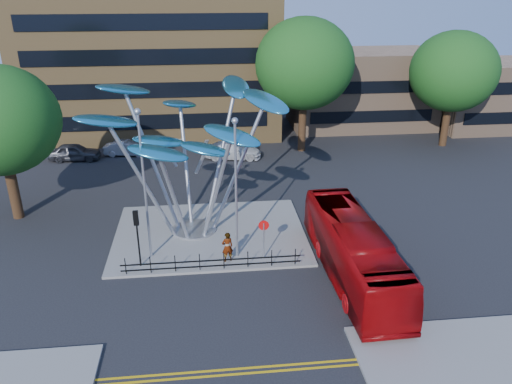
{
  "coord_description": "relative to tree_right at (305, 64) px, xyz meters",
  "views": [
    {
      "loc": [
        -1.13,
        -22.27,
        15.2
      ],
      "look_at": [
        1.72,
        4.0,
        3.73
      ],
      "focal_mm": 35.0,
      "sensor_mm": 36.0,
      "label": 1
    }
  ],
  "objects": [
    {
      "name": "ground",
      "position": [
        -8.0,
        -22.0,
        -8.04
      ],
      "size": [
        120.0,
        120.0,
        0.0
      ],
      "primitive_type": "plane",
      "color": "black",
      "rests_on": "ground"
    },
    {
      "name": "low_building_far",
      "position": [
        22.0,
        6.0,
        -4.54
      ],
      "size": [
        12.0,
        8.0,
        7.0
      ],
      "primitive_type": "cube",
      "color": "#A27E5F",
      "rests_on": "ground"
    },
    {
      "name": "no_entry_sign_island",
      "position": [
        -6.0,
        -19.48,
        -6.22
      ],
      "size": [
        0.6,
        0.1,
        2.45
      ],
      "color": "#9EA0A5",
      "rests_on": "traffic_island"
    },
    {
      "name": "low_building_near",
      "position": [
        8.0,
        8.0,
        -4.04
      ],
      "size": [
        15.0,
        8.0,
        8.0
      ],
      "primitive_type": "cube",
      "color": "#A27E5F",
      "rests_on": "ground"
    },
    {
      "name": "red_bus",
      "position": [
        -1.4,
        -21.62,
        -6.43
      ],
      "size": [
        3.03,
        11.6,
        3.21
      ],
      "primitive_type": "imported",
      "rotation": [
        0.0,
        0.0,
        0.03
      ],
      "color": "#990709",
      "rests_on": "ground"
    },
    {
      "name": "parked_car_left",
      "position": [
        -20.71,
        -0.51,
        -7.28
      ],
      "size": [
        4.51,
        1.93,
        1.52
      ],
      "primitive_type": "imported",
      "rotation": [
        0.0,
        0.0,
        1.54
      ],
      "color": "#393A3F",
      "rests_on": "ground"
    },
    {
      "name": "leaf_sculpture",
      "position": [
        -10.07,
        -15.32,
        -1.16
      ],
      "size": [
        12.72,
        9.54,
        9.51
      ],
      "color": "#9EA0A5",
      "rests_on": "traffic_island"
    },
    {
      "name": "pedestrian",
      "position": [
        -8.08,
        -19.5,
        -6.98
      ],
      "size": [
        0.76,
        0.6,
        1.82
      ],
      "primitive_type": "imported",
      "rotation": [
        0.0,
        0.0,
        3.43
      ],
      "color": "gray",
      "rests_on": "traffic_island"
    },
    {
      "name": "traffic_island",
      "position": [
        -9.0,
        -16.0,
        -7.96
      ],
      "size": [
        12.0,
        9.0,
        0.15
      ],
      "primitive_type": "cube",
      "color": "slate",
      "rests_on": "ground"
    },
    {
      "name": "street_lamp_right",
      "position": [
        -7.5,
        -19.0,
        -2.94
      ],
      "size": [
        0.36,
        0.36,
        8.3
      ],
      "color": "#9EA0A5",
      "rests_on": "traffic_island"
    },
    {
      "name": "double_yellow_near",
      "position": [
        -8.0,
        -28.0,
        -8.03
      ],
      "size": [
        40.0,
        0.12,
        0.01
      ],
      "primitive_type": "cube",
      "color": "gold",
      "rests_on": "ground"
    },
    {
      "name": "pavement_right",
      "position": [
        3.0,
        -29.0,
        -7.96
      ],
      "size": [
        12.0,
        6.0,
        0.15
      ],
      "primitive_type": "cube",
      "color": "slate",
      "rests_on": "ground"
    },
    {
      "name": "tree_far",
      "position": [
        14.0,
        0.0,
        -0.93
      ],
      "size": [
        8.0,
        8.0,
        10.81
      ],
      "color": "black",
      "rests_on": "ground"
    },
    {
      "name": "traffic_light_island",
      "position": [
        -13.0,
        -19.5,
        -5.42
      ],
      "size": [
        0.28,
        0.18,
        3.42
      ],
      "color": "black",
      "rests_on": "traffic_island"
    },
    {
      "name": "street_lamp_left",
      "position": [
        -12.5,
        -18.5,
        -2.68
      ],
      "size": [
        0.36,
        0.36,
        8.8
      ],
      "color": "#9EA0A5",
      "rests_on": "traffic_island"
    },
    {
      "name": "double_yellow_far",
      "position": [
        -8.0,
        -28.3,
        -8.03
      ],
      "size": [
        40.0,
        0.12,
        0.01
      ],
      "primitive_type": "cube",
      "color": "gold",
      "rests_on": "ground"
    },
    {
      "name": "pedestrian_railing_front",
      "position": [
        -9.0,
        -20.3,
        -7.48
      ],
      "size": [
        10.0,
        0.06,
        1.0
      ],
      "color": "black",
      "rests_on": "traffic_island"
    },
    {
      "name": "parked_car_mid",
      "position": [
        -16.21,
        0.35,
        -7.36
      ],
      "size": [
        4.26,
        1.94,
        1.36
      ],
      "primitive_type": "imported",
      "rotation": [
        0.0,
        0.0,
        1.45
      ],
      "color": "#A6A8AE",
      "rests_on": "ground"
    },
    {
      "name": "tree_right",
      "position": [
        0.0,
        0.0,
        0.0
      ],
      "size": [
        8.8,
        8.8,
        12.11
      ],
      "color": "black",
      "rests_on": "ground"
    },
    {
      "name": "parked_car_right",
      "position": [
        -6.63,
        -1.5,
        -7.29
      ],
      "size": [
        5.39,
        2.82,
        1.49
      ],
      "primitive_type": "imported",
      "rotation": [
        0.0,
        0.0,
        1.42
      ],
      "color": "silver",
      "rests_on": "ground"
    }
  ]
}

